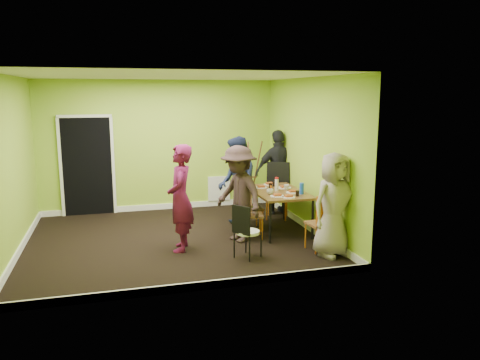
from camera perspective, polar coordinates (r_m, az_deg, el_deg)
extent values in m
plane|color=black|center=(8.32, -7.92, -7.18)|extent=(5.00, 5.00, 0.00)
cube|color=#9BC031|center=(10.23, -9.79, 4.12)|extent=(5.00, 0.04, 2.80)
cube|color=#9BC031|center=(5.82, -5.32, -0.61)|extent=(5.00, 0.04, 2.80)
cube|color=#9BC031|center=(8.09, -26.01, 1.52)|extent=(0.04, 4.50, 2.80)
cube|color=#9BC031|center=(8.68, 8.44, 3.03)|extent=(0.04, 4.50, 2.80)
cube|color=white|center=(7.94, -8.44, 12.46)|extent=(5.00, 4.50, 0.04)
cube|color=black|center=(10.21, -18.11, 1.58)|extent=(1.00, 0.05, 2.04)
cube|color=white|center=(10.56, -2.58, -1.03)|extent=(0.50, 0.04, 0.55)
cylinder|color=black|center=(7.96, 3.69, -5.25)|extent=(0.04, 0.04, 0.71)
cylinder|color=black|center=(8.24, 8.84, -4.81)|extent=(0.04, 0.04, 0.71)
cylinder|color=black|center=(9.23, 0.89, -3.01)|extent=(0.04, 0.04, 0.71)
cylinder|color=black|center=(9.48, 5.43, -2.70)|extent=(0.04, 0.04, 0.71)
cube|color=brown|center=(8.63, 4.68, -1.46)|extent=(0.90, 1.50, 0.04)
cylinder|color=#D06513|center=(8.87, 0.27, -4.63)|extent=(0.02, 0.02, 0.39)
cylinder|color=#D06513|center=(8.61, 0.97, -5.12)|extent=(0.02, 0.02, 0.39)
cylinder|color=#D06513|center=(8.98, 2.04, -4.46)|extent=(0.02, 0.02, 0.39)
cylinder|color=#D06513|center=(8.72, 2.79, -4.93)|extent=(0.02, 0.02, 0.39)
cube|color=brown|center=(8.74, 1.52, -3.54)|extent=(0.38, 0.38, 0.03)
cube|color=#D06513|center=(8.63, 0.51, -2.12)|extent=(0.06, 0.33, 0.44)
cylinder|color=#D06513|center=(8.43, 0.38, -5.39)|extent=(0.02, 0.02, 0.41)
cylinder|color=#D06513|center=(8.14, 0.55, -5.99)|extent=(0.02, 0.02, 0.41)
cylinder|color=#D06513|center=(8.46, 2.47, -5.35)|extent=(0.02, 0.02, 0.41)
cylinder|color=#D06513|center=(8.17, 2.71, -5.94)|extent=(0.02, 0.02, 0.41)
cube|color=brown|center=(8.24, 1.54, -4.30)|extent=(0.43, 0.43, 0.04)
cube|color=#D06513|center=(8.17, 0.34, -2.67)|extent=(0.09, 0.34, 0.45)
cylinder|color=#D06513|center=(9.74, 5.71, -2.99)|extent=(0.03, 0.03, 0.50)
cylinder|color=#D06513|center=(9.77, 3.51, -2.91)|extent=(0.03, 0.03, 0.50)
cylinder|color=#D06513|center=(9.38, 5.57, -3.52)|extent=(0.03, 0.03, 0.50)
cylinder|color=#D06513|center=(9.41, 3.29, -3.44)|extent=(0.03, 0.03, 0.50)
cube|color=brown|center=(9.52, 4.54, -1.76)|extent=(0.58, 0.58, 0.04)
cube|color=#D06513|center=(9.66, 4.67, 0.22)|extent=(0.39, 0.20, 0.55)
cylinder|color=#D06513|center=(7.55, 9.25, -7.34)|extent=(0.03, 0.03, 0.44)
cylinder|color=#D06513|center=(7.72, 11.37, -7.01)|extent=(0.03, 0.03, 0.44)
cylinder|color=#D06513|center=(7.82, 7.99, -6.67)|extent=(0.03, 0.03, 0.44)
cylinder|color=#D06513|center=(7.99, 10.07, -6.37)|extent=(0.03, 0.03, 0.44)
cube|color=brown|center=(7.70, 9.72, -5.28)|extent=(0.43, 0.43, 0.04)
cube|color=#D06513|center=(7.49, 10.52, -3.69)|extent=(0.37, 0.07, 0.49)
cylinder|color=black|center=(7.31, -0.71, -7.98)|extent=(0.02, 0.02, 0.40)
cylinder|color=black|center=(7.14, 1.18, -8.45)|extent=(0.02, 0.02, 0.40)
cylinder|color=black|center=(7.53, 0.72, -7.41)|extent=(0.02, 0.02, 0.40)
cylinder|color=black|center=(7.37, 2.59, -7.85)|extent=(0.02, 0.02, 0.40)
cylinder|color=white|center=(7.27, 0.95, -6.37)|extent=(0.37, 0.37, 0.04)
cube|color=black|center=(7.08, 0.14, -4.92)|extent=(0.22, 0.28, 0.44)
cylinder|color=brown|center=(10.20, -0.18, 0.57)|extent=(0.22, 0.35, 1.51)
cylinder|color=brown|center=(10.31, 1.91, 0.67)|extent=(0.22, 0.35, 1.51)
cylinder|color=brown|center=(10.04, 1.22, 0.41)|extent=(0.03, 0.34, 1.48)
cube|color=brown|center=(10.22, 0.94, 0.34)|extent=(0.41, 0.04, 0.04)
cylinder|color=white|center=(8.87, 2.60, -0.93)|extent=(0.23, 0.23, 0.01)
cylinder|color=white|center=(8.15, 4.56, -1.98)|extent=(0.25, 0.25, 0.01)
cylinder|color=white|center=(9.18, 3.59, -0.54)|extent=(0.22, 0.22, 0.01)
cylinder|color=white|center=(8.09, 5.96, -2.10)|extent=(0.22, 0.22, 0.01)
cylinder|color=white|center=(8.89, 5.39, -0.95)|extent=(0.27, 0.27, 0.01)
cylinder|color=white|center=(8.49, 6.43, -1.51)|extent=(0.23, 0.23, 0.01)
cylinder|color=white|center=(8.61, 4.49, -0.60)|extent=(0.07, 0.07, 0.22)
cylinder|color=blue|center=(8.38, 7.53, -1.03)|extent=(0.08, 0.08, 0.20)
cylinder|color=#D06513|center=(8.72, 3.80, -0.92)|extent=(0.03, 0.03, 0.08)
cylinder|color=black|center=(8.80, 3.74, -0.75)|extent=(0.07, 0.07, 0.10)
cylinder|color=black|center=(9.02, 4.17, -0.52)|extent=(0.06, 0.06, 0.08)
cylinder|color=black|center=(8.20, 7.00, -1.63)|extent=(0.06, 0.06, 0.10)
imported|color=white|center=(8.33, 3.68, -1.41)|extent=(0.12, 0.12, 0.10)
imported|color=white|center=(8.73, 5.68, -0.88)|extent=(0.10, 0.10, 0.10)
imported|color=#590F38|center=(7.56, -7.28, -2.19)|extent=(0.53, 0.70, 1.73)
imported|color=#151C34|center=(8.65, -0.39, -0.44)|extent=(0.72, 0.90, 1.74)
imported|color=#2D1F1E|center=(7.97, -0.15, -1.70)|extent=(0.98, 1.22, 1.66)
imported|color=black|center=(9.86, 4.73, 0.97)|extent=(1.05, 0.48, 1.77)
imported|color=gray|center=(7.40, 11.38, -2.96)|extent=(0.91, 0.72, 1.64)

